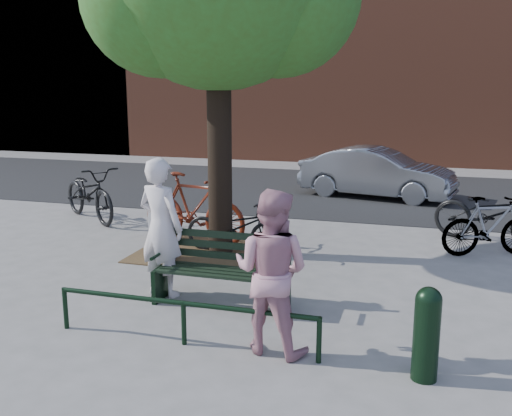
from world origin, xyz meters
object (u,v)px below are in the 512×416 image
(park_bench, at_px, (223,268))
(bicycle_c, at_px, (235,227))
(person_left, at_px, (161,227))
(litter_bin, at_px, (162,232))
(parked_car, at_px, (377,173))
(bollard, at_px, (427,331))
(person_right, at_px, (271,272))

(park_bench, distance_m, bicycle_c, 2.25)
(person_left, xyz_separation_m, litter_bin, (-0.67, 1.38, -0.46))
(person_left, xyz_separation_m, parked_car, (2.21, 7.79, -0.31))
(bollard, height_order, bicycle_c, bollard)
(park_bench, relative_size, parked_car, 0.46)
(bollard, relative_size, parked_car, 0.25)
(person_left, relative_size, person_right, 1.06)
(parked_car, bearing_deg, litter_bin, 167.85)
(park_bench, xyz_separation_m, bicycle_c, (-0.57, 2.17, -0.01))
(park_bench, xyz_separation_m, litter_bin, (-1.57, 1.45, 0.00))
(person_right, relative_size, bollard, 1.88)
(parked_car, bearing_deg, person_left, 176.20)
(park_bench, relative_size, bollard, 1.84)
(litter_bin, xyz_separation_m, parked_car, (2.88, 6.41, 0.15))
(park_bench, bearing_deg, parked_car, 80.54)
(person_right, distance_m, bicycle_c, 3.66)
(litter_bin, bearing_deg, bicycle_c, 35.69)
(person_right, distance_m, parked_car, 9.00)
(person_left, relative_size, litter_bin, 1.99)
(bicycle_c, bearing_deg, person_left, 175.26)
(park_bench, height_order, bollard, park_bench)
(person_right, bearing_deg, bicycle_c, -55.86)
(litter_bin, relative_size, bicycle_c, 0.53)
(bollard, distance_m, parked_car, 9.26)
(litter_bin, bearing_deg, bollard, -34.00)
(person_left, xyz_separation_m, bollard, (3.44, -1.39, -0.44))
(person_right, relative_size, bicycle_c, 1.00)
(person_left, bearing_deg, bicycle_c, -83.34)
(person_right, relative_size, litter_bin, 1.87)
(park_bench, height_order, litter_bin, park_bench)
(bollard, bearing_deg, person_right, 173.20)
(bollard, distance_m, bicycle_c, 4.68)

